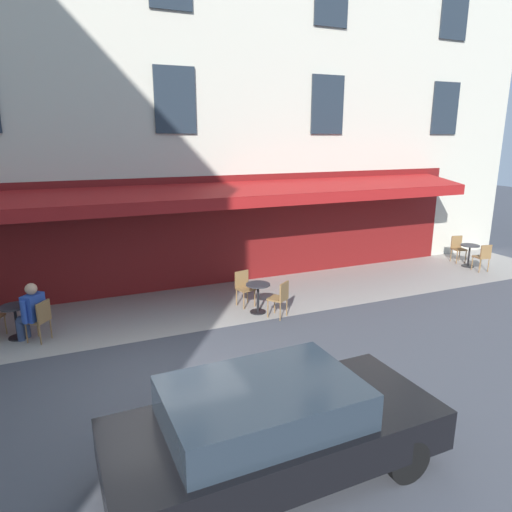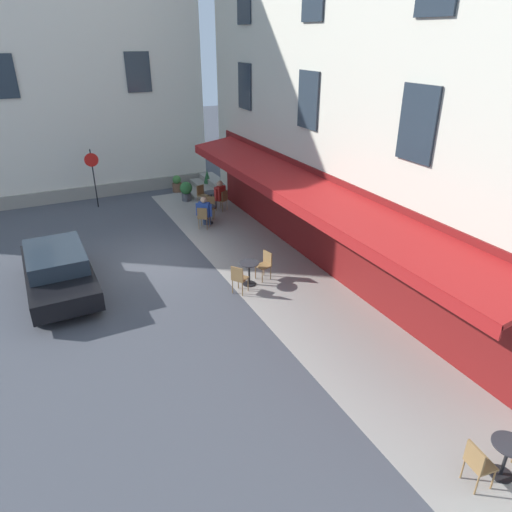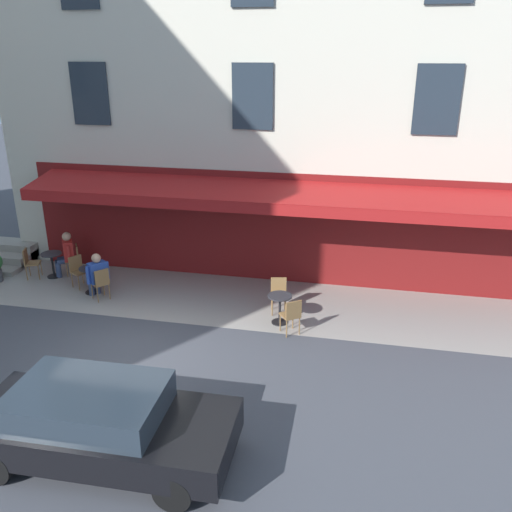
# 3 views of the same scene
# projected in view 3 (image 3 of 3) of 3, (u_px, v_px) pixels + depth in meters

# --- Properties ---
(ground_plane) EXTENTS (70.00, 70.00, 0.00)m
(ground_plane) POSITION_uv_depth(u_px,v_px,m) (131.00, 359.00, 11.81)
(ground_plane) COLOR #42444C
(sidewalk_cafe_terrace) EXTENTS (20.50, 3.20, 0.01)m
(sidewalk_cafe_terrace) POSITION_uv_depth(u_px,v_px,m) (299.00, 305.00, 14.28)
(sidewalk_cafe_terrace) COLOR gray
(sidewalk_cafe_terrace) RESTS_ON ground_plane
(cafe_building_facade) EXTENTS (20.00, 10.70, 15.00)m
(cafe_building_facade) POSITION_uv_depth(u_px,v_px,m) (354.00, 12.00, 17.02)
(cafe_building_facade) COLOR beige
(cafe_building_facade) RESTS_ON ground_plane
(cafe_table_mid_terrace) EXTENTS (0.60, 0.60, 0.75)m
(cafe_table_mid_terrace) POSITION_uv_depth(u_px,v_px,m) (52.00, 261.00, 15.92)
(cafe_table_mid_terrace) COLOR black
(cafe_table_mid_terrace) RESTS_ON ground_plane
(cafe_chair_wicker_near_door) EXTENTS (0.52, 0.52, 0.91)m
(cafe_chair_wicker_near_door) POSITION_uv_depth(u_px,v_px,m) (30.00, 261.00, 15.81)
(cafe_chair_wicker_near_door) COLOR olive
(cafe_chair_wicker_near_door) RESTS_ON ground_plane
(cafe_chair_wicker_under_awning) EXTENTS (0.55, 0.55, 0.91)m
(cafe_chair_wicker_under_awning) POSITION_uv_depth(u_px,v_px,m) (74.00, 257.00, 16.11)
(cafe_chair_wicker_under_awning) COLOR olive
(cafe_chair_wicker_under_awning) RESTS_ON ground_plane
(cafe_table_streetside) EXTENTS (0.60, 0.60, 0.75)m
(cafe_table_streetside) POSITION_uv_depth(u_px,v_px,m) (280.00, 305.00, 13.20)
(cafe_table_streetside) COLOR black
(cafe_table_streetside) RESTS_ON ground_plane
(cafe_chair_wicker_by_window) EXTENTS (0.56, 0.56, 0.91)m
(cafe_chair_wicker_by_window) POSITION_uv_depth(u_px,v_px,m) (292.00, 314.00, 12.64)
(cafe_chair_wicker_by_window) COLOR olive
(cafe_chair_wicker_by_window) RESTS_ON ground_plane
(cafe_chair_wicker_corner_left) EXTENTS (0.48, 0.48, 0.91)m
(cafe_chair_wicker_corner_left) POSITION_uv_depth(u_px,v_px,m) (279.00, 292.00, 13.77)
(cafe_chair_wicker_corner_left) COLOR olive
(cafe_chair_wicker_corner_left) RESTS_ON ground_plane
(cafe_table_far_end) EXTENTS (0.60, 0.60, 0.75)m
(cafe_table_far_end) POSITION_uv_depth(u_px,v_px,m) (91.00, 276.00, 14.88)
(cafe_table_far_end) COLOR black
(cafe_table_far_end) RESTS_ON ground_plane
(cafe_chair_wicker_kerbside) EXTENTS (0.56, 0.56, 0.91)m
(cafe_chair_wicker_kerbside) POSITION_uv_depth(u_px,v_px,m) (101.00, 281.00, 14.41)
(cafe_chair_wicker_kerbside) COLOR olive
(cafe_chair_wicker_kerbside) RESTS_ON ground_plane
(cafe_chair_wicker_back_row) EXTENTS (0.54, 0.54, 0.91)m
(cafe_chair_wicker_back_row) POSITION_uv_depth(u_px,v_px,m) (78.00, 269.00, 15.24)
(cafe_chair_wicker_back_row) COLOR olive
(cafe_chair_wicker_back_row) RESTS_ON ground_plane
(seated_patron_in_red) EXTENTS (0.67, 0.65, 1.34)m
(seated_patron_in_red) POSITION_uv_depth(u_px,v_px,m) (66.00, 253.00, 15.98)
(seated_patron_in_red) COLOR navy
(seated_patron_in_red) RESTS_ON ground_plane
(seated_companion_in_blue) EXTENTS (0.64, 0.62, 1.30)m
(seated_companion_in_blue) POSITION_uv_depth(u_px,v_px,m) (97.00, 274.00, 14.51)
(seated_companion_in_blue) COLOR navy
(seated_companion_in_blue) RESTS_ON ground_plane
(parked_car_black) EXTENTS (4.34, 1.90, 1.33)m
(parked_car_black) POSITION_uv_depth(u_px,v_px,m) (99.00, 422.00, 8.71)
(parked_car_black) COLOR black
(parked_car_black) RESTS_ON ground_plane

